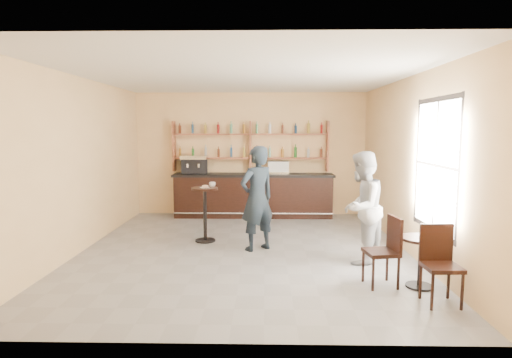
{
  "coord_description": "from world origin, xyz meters",
  "views": [
    {
      "loc": [
        0.38,
        -7.76,
        2.25
      ],
      "look_at": [
        0.2,
        0.8,
        1.25
      ],
      "focal_mm": 30.0,
      "sensor_mm": 36.0,
      "label": 1
    }
  ],
  "objects_px": {
    "pedestal_table": "(205,215)",
    "chair_south": "(442,266)",
    "bar_counter": "(253,195)",
    "espresso_machine": "(195,165)",
    "patron_second": "(361,207)",
    "chair_west": "(381,252)",
    "pastry_case": "(278,168)",
    "man_main": "(257,198)",
    "cafe_table": "(420,262)"
  },
  "relations": [
    {
      "from": "bar_counter",
      "to": "patron_second",
      "type": "xyz_separation_m",
      "value": [
        1.92,
        -3.81,
        0.39
      ]
    },
    {
      "from": "espresso_machine",
      "to": "pedestal_table",
      "type": "bearing_deg",
      "value": -83.59
    },
    {
      "from": "espresso_machine",
      "to": "chair_south",
      "type": "xyz_separation_m",
      "value": [
        4.08,
        -5.56,
        -0.84
      ]
    },
    {
      "from": "cafe_table",
      "to": "patron_second",
      "type": "distance_m",
      "value": 1.42
    },
    {
      "from": "pastry_case",
      "to": "man_main",
      "type": "xyz_separation_m",
      "value": [
        -0.48,
        -3.1,
        -0.3
      ]
    },
    {
      "from": "pastry_case",
      "to": "pedestal_table",
      "type": "bearing_deg",
      "value": -123.22
    },
    {
      "from": "man_main",
      "to": "patron_second",
      "type": "bearing_deg",
      "value": 122.87
    },
    {
      "from": "pastry_case",
      "to": "patron_second",
      "type": "bearing_deg",
      "value": -73.01
    },
    {
      "from": "espresso_machine",
      "to": "pastry_case",
      "type": "height_order",
      "value": "espresso_machine"
    },
    {
      "from": "pastry_case",
      "to": "chair_west",
      "type": "relative_size",
      "value": 0.54
    },
    {
      "from": "man_main",
      "to": "chair_west",
      "type": "relative_size",
      "value": 1.93
    },
    {
      "from": "chair_west",
      "to": "patron_second",
      "type": "bearing_deg",
      "value": 173.91
    },
    {
      "from": "man_main",
      "to": "bar_counter",
      "type": "bearing_deg",
      "value": -122.47
    },
    {
      "from": "espresso_machine",
      "to": "chair_west",
      "type": "distance_m",
      "value": 6.08
    },
    {
      "from": "pedestal_table",
      "to": "patron_second",
      "type": "distance_m",
      "value": 3.14
    },
    {
      "from": "bar_counter",
      "to": "espresso_machine",
      "type": "distance_m",
      "value": 1.71
    },
    {
      "from": "chair_south",
      "to": "man_main",
      "type": "bearing_deg",
      "value": 132.67
    },
    {
      "from": "pastry_case",
      "to": "patron_second",
      "type": "relative_size",
      "value": 0.29
    },
    {
      "from": "bar_counter",
      "to": "patron_second",
      "type": "bearing_deg",
      "value": -63.2
    },
    {
      "from": "man_main",
      "to": "chair_south",
      "type": "xyz_separation_m",
      "value": [
        2.41,
        -2.46,
        -0.47
      ]
    },
    {
      "from": "pastry_case",
      "to": "man_main",
      "type": "height_order",
      "value": "man_main"
    },
    {
      "from": "bar_counter",
      "to": "chair_west",
      "type": "height_order",
      "value": "bar_counter"
    },
    {
      "from": "pedestal_table",
      "to": "chair_west",
      "type": "xyz_separation_m",
      "value": [
        2.87,
        -2.4,
        -0.04
      ]
    },
    {
      "from": "pedestal_table",
      "to": "chair_west",
      "type": "bearing_deg",
      "value": -39.95
    },
    {
      "from": "pedestal_table",
      "to": "man_main",
      "type": "height_order",
      "value": "man_main"
    },
    {
      "from": "bar_counter",
      "to": "chair_west",
      "type": "distance_m",
      "value": 5.29
    },
    {
      "from": "espresso_machine",
      "to": "pastry_case",
      "type": "distance_m",
      "value": 2.15
    },
    {
      "from": "cafe_table",
      "to": "patron_second",
      "type": "height_order",
      "value": "patron_second"
    },
    {
      "from": "patron_second",
      "to": "chair_south",
      "type": "bearing_deg",
      "value": 53.71
    },
    {
      "from": "man_main",
      "to": "pedestal_table",
      "type": "bearing_deg",
      "value": -64.51
    },
    {
      "from": "espresso_machine",
      "to": "chair_south",
      "type": "height_order",
      "value": "espresso_machine"
    },
    {
      "from": "man_main",
      "to": "chair_south",
      "type": "distance_m",
      "value": 3.48
    },
    {
      "from": "patron_second",
      "to": "bar_counter",
      "type": "bearing_deg",
      "value": -119.65
    },
    {
      "from": "espresso_machine",
      "to": "chair_west",
      "type": "xyz_separation_m",
      "value": [
        3.48,
        -4.91,
        -0.84
      ]
    },
    {
      "from": "cafe_table",
      "to": "pedestal_table",
      "type": "bearing_deg",
      "value": 144.34
    },
    {
      "from": "chair_south",
      "to": "patron_second",
      "type": "bearing_deg",
      "value": 108.42
    },
    {
      "from": "chair_west",
      "to": "chair_south",
      "type": "relative_size",
      "value": 0.99
    },
    {
      "from": "pedestal_table",
      "to": "cafe_table",
      "type": "height_order",
      "value": "pedestal_table"
    },
    {
      "from": "espresso_machine",
      "to": "patron_second",
      "type": "distance_m",
      "value": 5.15
    },
    {
      "from": "pastry_case",
      "to": "pedestal_table",
      "type": "relative_size",
      "value": 0.5
    },
    {
      "from": "pedestal_table",
      "to": "chair_south",
      "type": "distance_m",
      "value": 4.62
    },
    {
      "from": "pedestal_table",
      "to": "pastry_case",
      "type": "bearing_deg",
      "value": 58.49
    },
    {
      "from": "chair_south",
      "to": "espresso_machine",
      "type": "bearing_deg",
      "value": 124.54
    },
    {
      "from": "pastry_case",
      "to": "pedestal_table",
      "type": "xyz_separation_m",
      "value": [
        -1.54,
        -2.51,
        -0.73
      ]
    },
    {
      "from": "man_main",
      "to": "patron_second",
      "type": "distance_m",
      "value": 1.91
    },
    {
      "from": "chair_south",
      "to": "bar_counter",
      "type": "bearing_deg",
      "value": 113.04
    },
    {
      "from": "cafe_table",
      "to": "chair_south",
      "type": "bearing_deg",
      "value": -85.24
    },
    {
      "from": "espresso_machine",
      "to": "chair_west",
      "type": "bearing_deg",
      "value": -61.98
    },
    {
      "from": "pedestal_table",
      "to": "chair_south",
      "type": "height_order",
      "value": "pedestal_table"
    },
    {
      "from": "bar_counter",
      "to": "pastry_case",
      "type": "xyz_separation_m",
      "value": [
        0.64,
        0.0,
        0.72
      ]
    }
  ]
}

